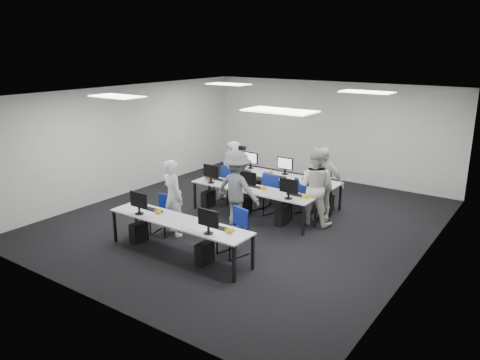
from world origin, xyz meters
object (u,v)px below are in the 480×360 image
Objects in this scene: student_2 at (234,170)px; chair_6 at (274,197)px; photographer at (237,189)px; chair_7 at (307,203)px; chair_4 at (301,208)px; student_3 at (322,183)px; desk_mid at (252,190)px; student_1 at (315,186)px; chair_2 at (225,192)px; desk_front at (179,223)px; chair_0 at (163,222)px; chair_1 at (233,240)px; chair_3 at (265,200)px; chair_5 at (234,187)px; student_0 at (173,198)px.

chair_6 is at bearing 20.48° from student_2.
chair_7 is at bearing -123.79° from photographer.
chair_4 is 1.69m from photographer.
student_3 is 1.02× the size of photographer.
student_1 is (1.42, 0.50, 0.23)m from desk_mid.
student_2 reaches higher than chair_2.
chair_6 is at bearing 88.12° from desk_front.
chair_7 is (0.90, 0.07, -0.00)m from chair_6.
chair_1 is at bearing -9.45° from chair_0.
chair_3 is 1.00× the size of chair_6.
chair_2 is 0.98× the size of chair_7.
photographer is (1.05, 1.37, 0.60)m from chair_0.
student_1 is at bearing -36.44° from chair_4.
student_1 is at bearing 35.47° from chair_0.
chair_4 is (2.21, 0.10, -0.02)m from chair_2.
student_3 is at bearing 39.59° from chair_0.
student_3 reaches higher than chair_4.
chair_5 is 0.50m from student_2.
chair_2 is at bearing -98.10° from chair_5.
student_2 is (-1.19, 3.51, 0.12)m from desk_front.
student_1 is at bearing 11.86° from chair_3.
photographer is (1.21, -1.13, 0.58)m from chair_2.
photographer reaches higher than chair_2.
desk_mid is 0.93m from chair_6.
chair_6 is 0.60× the size of student_2.
desk_front is at bearing -122.58° from student_3.
student_0 is (-1.82, -2.78, 0.55)m from chair_7.
chair_7 is at bearing 34.22° from chair_3.
chair_4 is at bearing 16.26° from student_2.
chair_5 reaches higher than chair_1.
desk_front is at bearing 90.15° from photographer.
student_0 is (0.40, -2.40, 0.56)m from chair_2.
student_1 is 1.14× the size of student_2.
desk_mid is 3.40× the size of chair_7.
chair_3 is 1.00× the size of chair_5.
chair_5 is at bearing 170.35° from chair_6.
student_0 is at bearing -88.98° from chair_2.
chair_0 is 2.93m from chair_5.
student_3 reaches higher than chair_0.
chair_7 reaches higher than desk_front.
chair_5 is at bearing 167.63° from student_3.
chair_2 is 0.52× the size of student_3.
student_1 is at bearing -142.03° from photographer.
student_1 is at bearing 93.33° from chair_1.
chair_0 is at bearing -148.46° from chair_4.
chair_2 is (-1.21, 0.53, -0.39)m from desk_mid.
chair_7 is at bearing -11.79° from chair_5.
desk_front is at bearing -40.42° from chair_0.
chair_3 is 0.52× the size of student_1.
photographer is at bearing -144.25° from student_3.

